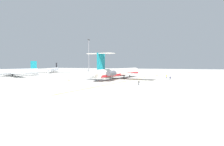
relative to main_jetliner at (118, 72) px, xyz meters
name	(u,v)px	position (x,y,z in m)	size (l,w,h in m)	color
ground	(143,79)	(3.13, -11.55, -3.32)	(321.52, 321.52, 0.00)	#B7B5AD
main_jetliner	(118,72)	(0.00, 0.00, 0.00)	(41.16, 36.82, 12.16)	silver
airliner_mid_left	(11,72)	(-3.26, 64.47, -0.62)	(28.41, 28.79, 9.16)	silver
airliner_mid_right	(53,70)	(41.06, 67.55, -0.92)	(26.36, 26.50, 8.14)	silver
ground_crew_near_nose	(166,76)	(11.80, -22.57, -2.17)	(0.29, 0.43, 1.81)	black
ground_crew_near_tail	(139,82)	(-20.92, -13.33, -2.25)	(0.27, 0.40, 1.68)	black
ground_crew_portside	(170,78)	(1.96, -24.31, -2.17)	(0.29, 0.45, 1.80)	black
safety_cone_nose	(69,80)	(-13.92, 19.37, -3.04)	(0.40, 0.40, 0.55)	#EA590F
safety_cone_wingtip	(116,75)	(23.40, 7.80, -3.04)	(0.40, 0.40, 0.55)	#EA590F
taxiway_centreline	(136,79)	(1.13, -8.46, -3.31)	(100.81, 0.36, 0.01)	gold
light_mast	(89,54)	(67.77, 47.48, 12.93)	(4.00, 0.70, 30.02)	slate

